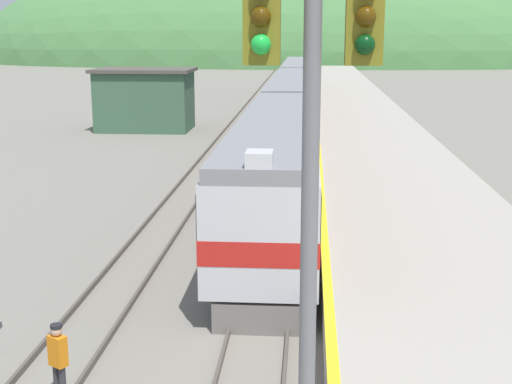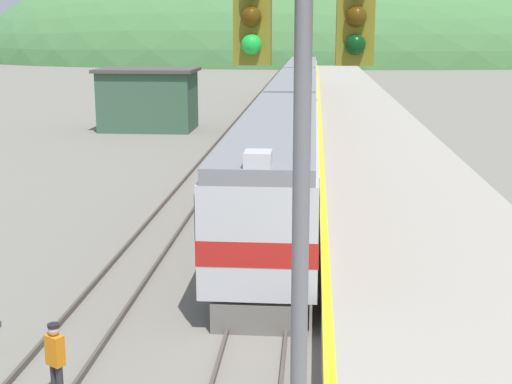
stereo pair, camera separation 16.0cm
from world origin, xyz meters
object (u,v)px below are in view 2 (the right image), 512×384
object	(u,v)px
carriage_second	(295,105)
carriage_third	(302,80)
signal_mast_main	(302,159)
track_worker	(56,358)
express_train_lead_car	(278,168)

from	to	relation	value
carriage_second	carriage_third	xyz separation A→B (m)	(0.00, 23.53, 0.00)
signal_mast_main	track_worker	xyz separation A→B (m)	(-4.87, 4.70, -4.91)
express_train_lead_car	carriage_second	bearing A→B (deg)	90.00
express_train_lead_car	signal_mast_main	size ratio (longest dim) A/B	2.27
express_train_lead_car	carriage_third	distance (m)	46.08
carriage_second	signal_mast_main	bearing A→B (deg)	-88.35
express_train_lead_car	carriage_second	world-z (taller)	express_train_lead_car
signal_mast_main	track_worker	world-z (taller)	signal_mast_main
carriage_second	signal_mast_main	xyz separation A→B (m)	(1.17, -40.58, 3.62)
express_train_lead_car	carriage_second	size ratio (longest dim) A/B	0.89
carriage_second	signal_mast_main	world-z (taller)	signal_mast_main
express_train_lead_car	carriage_second	distance (m)	22.55
carriage_third	carriage_second	bearing A→B (deg)	-90.00
carriage_third	track_worker	xyz separation A→B (m)	(-3.70, -59.40, -1.29)
carriage_second	track_worker	distance (m)	36.09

